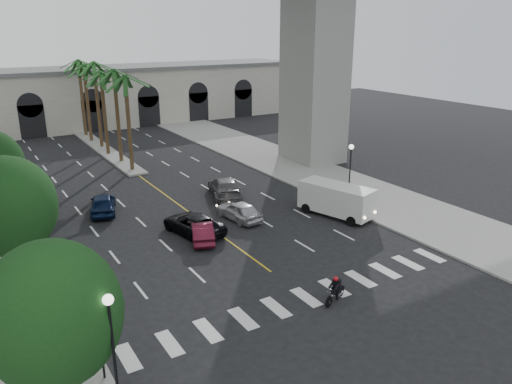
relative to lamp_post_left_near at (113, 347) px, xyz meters
name	(u,v)px	position (x,y,z in m)	size (l,w,h in m)	color
ground	(290,286)	(11.40, 5.00, -3.22)	(140.00, 140.00, 0.00)	black
sidewalk_right	(327,179)	(26.40, 20.00, -3.15)	(8.00, 100.00, 0.15)	gray
median	(105,150)	(11.40, 43.00, -3.12)	(2.00, 24.00, 0.20)	gray
pier_building	(70,98)	(11.40, 60.00, 1.04)	(71.00, 10.50, 8.50)	silver
palm_a	(125,81)	(11.40, 33.00, 5.88)	(3.20, 3.20, 10.30)	#47331E
palm_b	(114,75)	(11.50, 37.00, 6.15)	(3.20, 3.20, 10.60)	#47331E
palm_c	(101,76)	(11.20, 41.00, 5.69)	(3.20, 3.20, 10.10)	#47331E
palm_d	(94,67)	(11.55, 45.00, 6.43)	(3.20, 3.20, 10.90)	#47331E
palm_e	(84,69)	(11.30, 49.00, 5.97)	(3.20, 3.20, 10.40)	#47331E
palm_f	(78,64)	(11.60, 53.00, 6.24)	(3.20, 3.20, 10.70)	#47331E
street_tree_near	(52,314)	(-1.60, 2.00, 0.80)	(5.20, 5.20, 6.89)	#382616
street_tree_mid	(9,207)	(-1.60, 15.00, 0.99)	(5.44, 5.44, 7.21)	#382616
lamp_post_left_near	(113,347)	(0.00, 0.00, 0.00)	(0.40, 0.40, 5.35)	black
lamp_post_left_far	(26,191)	(0.00, 21.00, 0.00)	(0.40, 0.40, 5.35)	black
lamp_post_right	(350,170)	(22.80, 13.00, 0.00)	(0.40, 0.40, 5.35)	black
traffic_signal_near	(99,329)	(0.10, 2.50, -0.71)	(0.25, 0.18, 3.65)	black
traffic_signal_far	(76,287)	(0.10, 6.50, -0.71)	(0.25, 0.18, 3.65)	black
motorcycle_rider	(336,290)	(12.55, 2.39, -2.55)	(1.93, 0.90, 1.48)	black
car_a	(239,211)	(14.02, 15.48, -2.48)	(1.75, 4.35, 1.48)	#AFAEB3
car_b	(202,231)	(9.90, 13.45, -2.54)	(1.44, 4.12, 1.36)	#551122
car_c	(193,224)	(9.90, 14.88, -2.48)	(2.45, 5.31, 1.48)	black
car_d	(225,187)	(15.69, 20.94, -2.37)	(2.38, 5.85, 1.70)	#5B5A5E
car_e	(103,203)	(5.55, 22.44, -2.43)	(1.88, 4.67, 1.59)	#0D1C3E
cargo_van	(337,199)	(20.91, 12.23, -1.82)	(3.79, 6.28, 2.51)	silver
pedestrian_a	(11,304)	(-2.58, 9.15, -2.11)	(0.70, 0.46, 1.92)	black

